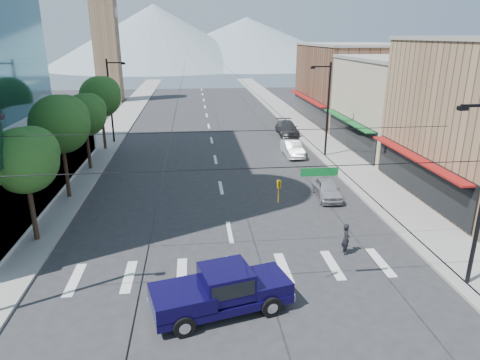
% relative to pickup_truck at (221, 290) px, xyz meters
% --- Properties ---
extents(ground, '(160.00, 160.00, 0.00)m').
position_rel_pickup_truck_xyz_m(ground, '(1.04, 1.80, -1.06)').
color(ground, '#28282B').
rests_on(ground, ground).
extents(sidewalk_left, '(4.00, 120.00, 0.15)m').
position_rel_pickup_truck_xyz_m(sidewalk_left, '(-10.96, 41.80, -0.99)').
color(sidewalk_left, gray).
rests_on(sidewalk_left, ground).
extents(sidewalk_right, '(4.00, 120.00, 0.15)m').
position_rel_pickup_truck_xyz_m(sidewalk_right, '(13.04, 41.80, -0.99)').
color(sidewalk_right, gray).
rests_on(sidewalk_right, ground).
extents(shop_mid, '(12.00, 14.00, 9.00)m').
position_rel_pickup_truck_xyz_m(shop_mid, '(21.04, 25.80, 3.44)').
color(shop_mid, tan).
rests_on(shop_mid, ground).
extents(shop_far, '(12.00, 18.00, 10.00)m').
position_rel_pickup_truck_xyz_m(shop_far, '(21.04, 41.80, 3.94)').
color(shop_far, brown).
rests_on(shop_far, ground).
extents(clock_tower, '(4.80, 4.80, 20.40)m').
position_rel_pickup_truck_xyz_m(clock_tower, '(-15.46, 63.80, 9.58)').
color(clock_tower, '#8C6B4C').
rests_on(clock_tower, ground).
extents(mountain_left, '(80.00, 80.00, 22.00)m').
position_rel_pickup_truck_xyz_m(mountain_left, '(-13.96, 151.80, 9.94)').
color(mountain_left, gray).
rests_on(mountain_left, ground).
extents(mountain_right, '(90.00, 90.00, 18.00)m').
position_rel_pickup_truck_xyz_m(mountain_right, '(21.04, 161.80, 7.94)').
color(mountain_right, gray).
rests_on(mountain_right, ground).
extents(tree_near, '(3.65, 3.64, 6.71)m').
position_rel_pickup_truck_xyz_m(tree_near, '(-10.03, 7.89, 3.93)').
color(tree_near, black).
rests_on(tree_near, ground).
extents(tree_midnear, '(4.09, 4.09, 7.52)m').
position_rel_pickup_truck_xyz_m(tree_midnear, '(-10.03, 14.89, 4.53)').
color(tree_midnear, black).
rests_on(tree_midnear, ground).
extents(tree_midfar, '(3.65, 3.64, 6.71)m').
position_rel_pickup_truck_xyz_m(tree_midfar, '(-10.03, 21.89, 3.93)').
color(tree_midfar, black).
rests_on(tree_midfar, ground).
extents(tree_far, '(4.09, 4.09, 7.52)m').
position_rel_pickup_truck_xyz_m(tree_far, '(-10.03, 28.89, 4.53)').
color(tree_far, black).
rests_on(tree_far, ground).
extents(signal_rig, '(21.80, 0.20, 9.00)m').
position_rel_pickup_truck_xyz_m(signal_rig, '(1.24, 0.80, 3.58)').
color(signal_rig, black).
rests_on(signal_rig, ground).
extents(lamp_pole_nw, '(2.00, 0.25, 9.00)m').
position_rel_pickup_truck_xyz_m(lamp_pole_nw, '(-9.62, 31.80, 3.88)').
color(lamp_pole_nw, black).
rests_on(lamp_pole_nw, ground).
extents(lamp_pole_ne, '(2.00, 0.25, 9.00)m').
position_rel_pickup_truck_xyz_m(lamp_pole_ne, '(11.71, 23.80, 3.88)').
color(lamp_pole_ne, black).
rests_on(lamp_pole_ne, ground).
extents(pickup_truck, '(6.36, 3.53, 2.04)m').
position_rel_pickup_truck_xyz_m(pickup_truck, '(0.00, 0.00, 0.00)').
color(pickup_truck, '#0D0737').
rests_on(pickup_truck, ground).
extents(pedestrian, '(0.45, 0.66, 1.76)m').
position_rel_pickup_truck_xyz_m(pedestrian, '(7.09, 4.45, -0.18)').
color(pedestrian, black).
rests_on(pedestrian, ground).
extents(parked_car_near, '(1.93, 4.18, 1.39)m').
position_rel_pickup_truck_xyz_m(parked_car_near, '(8.64, 12.80, -0.37)').
color(parked_car_near, '#B0AFB4').
rests_on(parked_car_near, ground).
extents(parked_car_mid, '(1.65, 4.52, 1.48)m').
position_rel_pickup_truck_xyz_m(parked_car_mid, '(8.68, 24.39, -0.32)').
color(parked_car_mid, silver).
rests_on(parked_car_mid, ground).
extents(parked_car_far, '(2.38, 5.55, 1.59)m').
position_rel_pickup_truck_xyz_m(parked_car_far, '(10.16, 33.74, -0.27)').
color(parked_car_far, '#333336').
rests_on(parked_car_far, ground).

